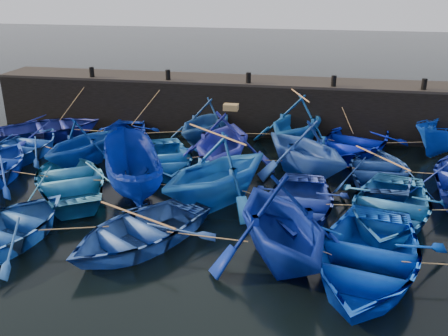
# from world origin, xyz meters

# --- Properties ---
(ground) EXTENTS (120.00, 120.00, 0.00)m
(ground) POSITION_xyz_m (0.00, 0.00, 0.00)
(ground) COLOR black
(ground) RESTS_ON ground
(quay_wall) EXTENTS (26.00, 2.50, 2.50)m
(quay_wall) POSITION_xyz_m (0.00, 10.50, 1.25)
(quay_wall) COLOR black
(quay_wall) RESTS_ON ground
(quay_top) EXTENTS (26.00, 2.50, 0.12)m
(quay_top) POSITION_xyz_m (0.00, 10.50, 2.56)
(quay_top) COLOR black
(quay_top) RESTS_ON quay_wall
(bollard_0) EXTENTS (0.24, 0.24, 0.50)m
(bollard_0) POSITION_xyz_m (-8.00, 9.60, 2.87)
(bollard_0) COLOR black
(bollard_0) RESTS_ON quay_top
(bollard_1) EXTENTS (0.24, 0.24, 0.50)m
(bollard_1) POSITION_xyz_m (-4.00, 9.60, 2.87)
(bollard_1) COLOR black
(bollard_1) RESTS_ON quay_top
(bollard_2) EXTENTS (0.24, 0.24, 0.50)m
(bollard_2) POSITION_xyz_m (0.00, 9.60, 2.87)
(bollard_2) COLOR black
(bollard_2) RESTS_ON quay_top
(bollard_3) EXTENTS (0.24, 0.24, 0.50)m
(bollard_3) POSITION_xyz_m (4.00, 9.60, 2.87)
(bollard_3) COLOR black
(bollard_3) RESTS_ON quay_top
(bollard_4) EXTENTS (0.24, 0.24, 0.50)m
(bollard_4) POSITION_xyz_m (8.00, 9.60, 2.87)
(bollard_4) COLOR black
(bollard_4) RESTS_ON quay_top
(boat_0) EXTENTS (6.26, 5.99, 1.06)m
(boat_0) POSITION_xyz_m (-9.48, 7.25, 0.53)
(boat_0) COLOR navy
(boat_0) RESTS_ON ground
(boat_1) EXTENTS (3.89, 4.90, 0.91)m
(boat_1) POSITION_xyz_m (-5.61, 7.20, 0.46)
(boat_1) COLOR #072199
(boat_1) RESTS_ON ground
(boat_2) EXTENTS (4.70, 5.04, 2.15)m
(boat_2) POSITION_xyz_m (-1.74, 7.98, 1.08)
(boat_2) COLOR navy
(boat_2) RESTS_ON ground
(boat_3) EXTENTS (5.35, 5.73, 2.44)m
(boat_3) POSITION_xyz_m (2.46, 8.27, 1.22)
(boat_3) COLOR #0F4B97
(boat_3) RESTS_ON ground
(boat_4) EXTENTS (5.66, 6.63, 1.16)m
(boat_4) POSITION_xyz_m (5.07, 7.75, 0.58)
(boat_4) COLOR #000E92
(boat_4) RESTS_ON ground
(boat_6) EXTENTS (3.66, 4.91, 0.97)m
(boat_6) POSITION_xyz_m (-9.18, 4.72, 0.49)
(boat_6) COLOR #15419B
(boat_6) RESTS_ON ground
(boat_7) EXTENTS (4.49, 4.82, 2.07)m
(boat_7) POSITION_xyz_m (-6.14, 4.13, 1.03)
(boat_7) COLOR navy
(boat_7) RESTS_ON ground
(boat_8) EXTENTS (4.76, 5.50, 0.96)m
(boat_8) POSITION_xyz_m (-2.64, 4.36, 0.48)
(boat_8) COLOR #1558AF
(boat_8) RESTS_ON ground
(boat_9) EXTENTS (4.25, 4.91, 2.56)m
(boat_9) POSITION_xyz_m (-0.30, 4.66, 1.28)
(boat_9) COLOR #232C9C
(boat_9) RESTS_ON ground
(boat_10) EXTENTS (5.88, 5.91, 2.36)m
(boat_10) POSITION_xyz_m (2.97, 4.78, 1.18)
(boat_10) COLOR #21489B
(boat_10) RESTS_ON ground
(boat_11) EXTENTS (3.59, 4.98, 1.03)m
(boat_11) POSITION_xyz_m (5.83, 4.45, 0.51)
(boat_11) COLOR navy
(boat_11) RESTS_ON ground
(boat_14) EXTENTS (5.97, 6.44, 1.09)m
(boat_14) POSITION_xyz_m (-5.41, 1.53, 0.54)
(boat_14) COLOR #246EAC
(boat_14) RESTS_ON ground
(boat_15) EXTENTS (4.02, 5.41, 1.97)m
(boat_15) POSITION_xyz_m (-3.04, 1.60, 0.98)
(boat_15) COLOR navy
(boat_15) RESTS_ON ground
(boat_16) EXTENTS (6.12, 6.28, 2.52)m
(boat_16) POSITION_xyz_m (0.05, 1.59, 1.26)
(boat_16) COLOR blue
(boat_16) RESTS_ON ground
(boat_17) EXTENTS (3.57, 4.87, 0.99)m
(boat_17) POSITION_xyz_m (2.90, 1.01, 0.49)
(boat_17) COLOR navy
(boat_17) RESTS_ON ground
(boat_18) EXTENTS (4.91, 6.03, 1.10)m
(boat_18) POSITION_xyz_m (5.78, 1.14, 0.55)
(boat_18) COLOR #17579C
(boat_18) RESTS_ON ground
(boat_21) EXTENTS (4.58, 5.55, 1.00)m
(boat_21) POSITION_xyz_m (-5.56, -2.35, 0.50)
(boat_21) COLOR #1C4D9B
(boat_21) RESTS_ON ground
(boat_22) EXTENTS (5.40, 5.84, 0.99)m
(boat_22) POSITION_xyz_m (-1.67, -1.71, 0.49)
(boat_22) COLOR #2950A2
(boat_22) RESTS_ON ground
(boat_23) EXTENTS (5.81, 6.11, 2.52)m
(boat_23) POSITION_xyz_m (2.53, -1.84, 1.26)
(boat_23) COLOR navy
(boat_23) RESTS_ON ground
(boat_24) EXTENTS (5.18, 6.43, 1.18)m
(boat_24) POSITION_xyz_m (4.81, -2.13, 0.59)
(boat_24) COLOR #0437D1
(boat_24) RESTS_ON ground
(wooden_crate) EXTENTS (0.57, 0.39, 0.23)m
(wooden_crate) POSITION_xyz_m (0.00, 4.66, 2.68)
(wooden_crate) COLOR olive
(wooden_crate) RESTS_ON boat_9
(mooring_ropes) EXTENTS (18.59, 11.90, 2.10)m
(mooring_ropes) POSITION_xyz_m (-0.10, 5.05, 0.88)
(mooring_ropes) COLOR tan
(mooring_ropes) RESTS_ON ground
(loose_oars) EXTENTS (9.76, 12.06, 1.59)m
(loose_oars) POSITION_xyz_m (1.67, 3.15, 1.77)
(loose_oars) COLOR #99724C
(loose_oars) RESTS_ON ground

